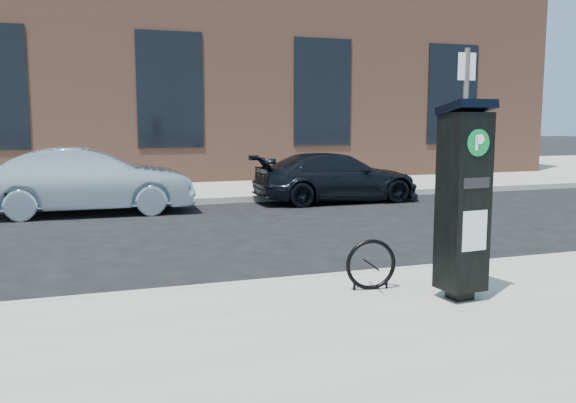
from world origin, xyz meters
name	(u,v)px	position (x,y,z in m)	size (l,w,h in m)	color
ground	(313,287)	(0.00, 0.00, 0.00)	(120.00, 120.00, 0.00)	black
sidewalk_far	(164,180)	(0.00, 14.00, 0.07)	(60.00, 12.00, 0.15)	gray
curb_near	(313,282)	(0.00, -0.02, 0.07)	(60.00, 0.12, 0.16)	#9E9B93
curb_far	(196,202)	(0.00, 8.02, 0.07)	(60.00, 0.12, 0.16)	#9E9B93
building	(150,65)	(0.00, 17.00, 4.15)	(28.00, 10.05, 8.25)	brown
parking_kiosk	(463,199)	(1.15, -1.45, 1.25)	(0.53, 0.48, 2.15)	black
sign_pole	(463,162)	(1.94, -0.30, 1.55)	(0.25, 0.23, 2.83)	#5B5450
bike_rack	(371,265)	(0.40, -0.80, 0.44)	(0.59, 0.13, 0.59)	black
car_silver	(89,181)	(-2.52, 7.27, 0.74)	(1.57, 4.51, 1.49)	#92A8BA
car_dark	(337,177)	(3.54, 7.40, 0.63)	(1.76, 4.32, 1.25)	black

